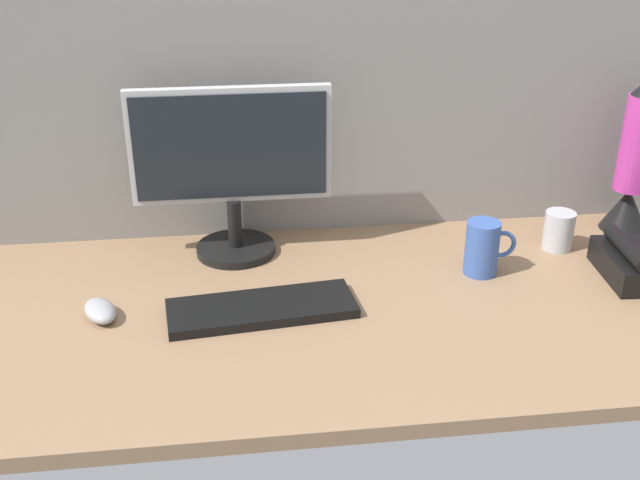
# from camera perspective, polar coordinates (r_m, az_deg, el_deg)

# --- Properties ---
(ground_plane) EXTENTS (1.80, 0.80, 0.03)m
(ground_plane) POSITION_cam_1_polar(r_m,az_deg,el_deg) (1.57, 2.99, -4.89)
(ground_plane) COLOR #8C6B4C
(cubicle_wall_back) EXTENTS (1.80, 0.05, 0.60)m
(cubicle_wall_back) POSITION_cam_1_polar(r_m,az_deg,el_deg) (1.79, 1.15, 10.02)
(cubicle_wall_back) COLOR gray
(cubicle_wall_back) RESTS_ON ground_plane
(monitor) EXTENTS (0.44, 0.18, 0.38)m
(monitor) POSITION_cam_1_polar(r_m,az_deg,el_deg) (1.68, -6.63, 5.69)
(monitor) COLOR black
(monitor) RESTS_ON ground_plane
(keyboard) EXTENTS (0.38, 0.17, 0.02)m
(keyboard) POSITION_cam_1_polar(r_m,az_deg,el_deg) (1.52, -4.38, -5.12)
(keyboard) COLOR black
(keyboard) RESTS_ON ground_plane
(mouse) EXTENTS (0.09, 0.11, 0.03)m
(mouse) POSITION_cam_1_polar(r_m,az_deg,el_deg) (1.55, -16.10, -5.10)
(mouse) COLOR #99999E
(mouse) RESTS_ON ground_plane
(mug_steel) EXTENTS (0.07, 0.07, 0.09)m
(mug_steel) POSITION_cam_1_polar(r_m,az_deg,el_deg) (1.84, 17.41, 0.69)
(mug_steel) COLOR #B2B2B7
(mug_steel) RESTS_ON ground_plane
(mug_ceramic_blue) EXTENTS (0.11, 0.07, 0.12)m
(mug_ceramic_blue) POSITION_cam_1_polar(r_m,az_deg,el_deg) (1.67, 12.09, -0.57)
(mug_ceramic_blue) COLOR #38569E
(mug_ceramic_blue) RESTS_ON ground_plane
(lava_lamp) EXTENTS (0.11, 0.11, 0.37)m
(lava_lamp) POSITION_cam_1_polar(r_m,az_deg,el_deg) (1.96, 22.40, 4.98)
(lava_lamp) COLOR black
(lava_lamp) RESTS_ON ground_plane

